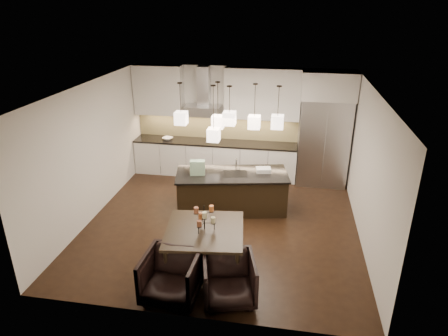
% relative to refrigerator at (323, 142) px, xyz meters
% --- Properties ---
extents(floor, '(5.50, 5.50, 0.02)m').
position_rel_refrigerator_xyz_m(floor, '(-2.10, -2.38, -1.08)').
color(floor, black).
rests_on(floor, ground).
extents(ceiling, '(5.50, 5.50, 0.02)m').
position_rel_refrigerator_xyz_m(ceiling, '(-2.10, -2.38, 1.73)').
color(ceiling, white).
rests_on(ceiling, wall_back).
extents(wall_back, '(5.50, 0.02, 2.80)m').
position_rel_refrigerator_xyz_m(wall_back, '(-2.10, 0.38, 0.32)').
color(wall_back, silver).
rests_on(wall_back, ground).
extents(wall_front, '(5.50, 0.02, 2.80)m').
position_rel_refrigerator_xyz_m(wall_front, '(-2.10, -5.14, 0.32)').
color(wall_front, silver).
rests_on(wall_front, ground).
extents(wall_left, '(0.02, 5.50, 2.80)m').
position_rel_refrigerator_xyz_m(wall_left, '(-4.86, -2.38, 0.32)').
color(wall_left, silver).
rests_on(wall_left, ground).
extents(wall_right, '(0.02, 5.50, 2.80)m').
position_rel_refrigerator_xyz_m(wall_right, '(0.66, -2.38, 0.32)').
color(wall_right, silver).
rests_on(wall_right, ground).
extents(refrigerator, '(1.20, 0.72, 2.15)m').
position_rel_refrigerator_xyz_m(refrigerator, '(0.00, 0.00, 0.00)').
color(refrigerator, '#B7B7BA').
rests_on(refrigerator, floor).
extents(fridge_panel, '(1.26, 0.72, 0.65)m').
position_rel_refrigerator_xyz_m(fridge_panel, '(0.00, 0.00, 1.40)').
color(fridge_panel, silver).
rests_on(fridge_panel, refrigerator).
extents(lower_cabinets, '(4.21, 0.62, 0.88)m').
position_rel_refrigerator_xyz_m(lower_cabinets, '(-2.73, 0.05, -0.64)').
color(lower_cabinets, silver).
rests_on(lower_cabinets, floor).
extents(countertop, '(4.21, 0.66, 0.04)m').
position_rel_refrigerator_xyz_m(countertop, '(-2.73, 0.05, -0.17)').
color(countertop, black).
rests_on(countertop, lower_cabinets).
extents(backsplash, '(4.21, 0.02, 0.63)m').
position_rel_refrigerator_xyz_m(backsplash, '(-2.73, 0.35, 0.16)').
color(backsplash, '#D5C783').
rests_on(backsplash, countertop).
extents(upper_cab_left, '(1.25, 0.35, 1.25)m').
position_rel_refrigerator_xyz_m(upper_cab_left, '(-4.20, 0.19, 1.10)').
color(upper_cab_left, silver).
rests_on(upper_cab_left, wall_back).
extents(upper_cab_right, '(1.85, 0.35, 1.25)m').
position_rel_refrigerator_xyz_m(upper_cab_right, '(-1.55, 0.19, 1.10)').
color(upper_cab_right, silver).
rests_on(upper_cab_right, wall_back).
extents(hood_canopy, '(0.90, 0.52, 0.24)m').
position_rel_refrigerator_xyz_m(hood_canopy, '(-3.03, 0.10, 0.65)').
color(hood_canopy, '#B7B7BA').
rests_on(hood_canopy, wall_back).
extents(hood_chimney, '(0.30, 0.28, 0.96)m').
position_rel_refrigerator_xyz_m(hood_chimney, '(-3.03, 0.21, 1.24)').
color(hood_chimney, '#B7B7BA').
rests_on(hood_chimney, hood_canopy).
extents(fruit_bowl, '(0.33, 0.33, 0.06)m').
position_rel_refrigerator_xyz_m(fruit_bowl, '(-3.97, 0.00, -0.12)').
color(fruit_bowl, silver).
rests_on(fruit_bowl, countertop).
extents(island_body, '(2.45, 1.35, 0.82)m').
position_rel_refrigerator_xyz_m(island_body, '(-2.00, -1.76, -0.67)').
color(island_body, black).
rests_on(island_body, floor).
extents(island_top, '(2.54, 1.44, 0.04)m').
position_rel_refrigerator_xyz_m(island_top, '(-2.00, -1.76, -0.24)').
color(island_top, black).
rests_on(island_top, island_body).
extents(faucet, '(0.13, 0.24, 0.35)m').
position_rel_refrigerator_xyz_m(faucet, '(-1.93, -1.65, -0.05)').
color(faucet, silver).
rests_on(faucet, island_top).
extents(tote_bag, '(0.34, 0.22, 0.31)m').
position_rel_refrigerator_xyz_m(tote_bag, '(-2.72, -1.92, -0.07)').
color(tote_bag, '#1F6A35').
rests_on(tote_bag, island_top).
extents(food_container, '(0.35, 0.28, 0.09)m').
position_rel_refrigerator_xyz_m(food_container, '(-1.34, -1.56, -0.18)').
color(food_container, silver).
rests_on(food_container, island_top).
extents(dining_table, '(1.43, 1.43, 0.77)m').
position_rel_refrigerator_xyz_m(dining_table, '(-2.13, -3.94, -0.69)').
color(dining_table, black).
rests_on(dining_table, floor).
extents(candelabra, '(0.41, 0.41, 0.45)m').
position_rel_refrigerator_xyz_m(candelabra, '(-2.13, -3.94, -0.08)').
color(candelabra, black).
rests_on(candelabra, dining_table).
extents(candle_a, '(0.09, 0.09, 0.10)m').
position_rel_refrigerator_xyz_m(candle_a, '(-1.99, -3.92, -0.12)').
color(candle_a, beige).
rests_on(candle_a, candelabra).
extents(candle_b, '(0.09, 0.09, 0.10)m').
position_rel_refrigerator_xyz_m(candle_b, '(-2.21, -3.83, -0.12)').
color(candle_b, '#CA6A33').
rests_on(candle_b, candelabra).
extents(candle_c, '(0.09, 0.09, 0.10)m').
position_rel_refrigerator_xyz_m(candle_c, '(-2.18, -4.07, -0.12)').
color(candle_c, brown).
rests_on(candle_c, candelabra).
extents(candle_d, '(0.09, 0.09, 0.10)m').
position_rel_refrigerator_xyz_m(candle_d, '(-2.03, -3.83, 0.04)').
color(candle_d, '#CA6A33').
rests_on(candle_d, candelabra).
extents(candle_e, '(0.09, 0.09, 0.10)m').
position_rel_refrigerator_xyz_m(candle_e, '(-2.26, -3.93, 0.04)').
color(candle_e, brown).
rests_on(candle_e, candelabra).
extents(candle_f, '(0.09, 0.09, 0.10)m').
position_rel_refrigerator_xyz_m(candle_f, '(-2.09, -4.07, 0.04)').
color(candle_f, beige).
rests_on(candle_f, candelabra).
extents(armchair_left, '(0.87, 0.89, 0.78)m').
position_rel_refrigerator_xyz_m(armchair_left, '(-2.48, -4.76, -0.69)').
color(armchair_left, black).
rests_on(armchair_left, floor).
extents(armchair_right, '(0.96, 0.98, 0.73)m').
position_rel_refrigerator_xyz_m(armchair_right, '(-1.60, -4.65, -0.71)').
color(armchair_right, black).
rests_on(armchair_right, floor).
extents(pendant_a, '(0.24, 0.24, 0.26)m').
position_rel_refrigerator_xyz_m(pendant_a, '(-3.03, -1.92, 1.00)').
color(pendant_a, beige).
rests_on(pendant_a, ceiling).
extents(pendant_b, '(0.24, 0.24, 0.26)m').
position_rel_refrigerator_xyz_m(pendant_b, '(-2.31, -1.70, 0.90)').
color(pendant_b, beige).
rests_on(pendant_b, ceiling).
extents(pendant_c, '(0.24, 0.24, 0.26)m').
position_rel_refrigerator_xyz_m(pendant_c, '(-2.01, -2.08, 1.09)').
color(pendant_c, beige).
rests_on(pendant_c, ceiling).
extents(pendant_d, '(0.24, 0.24, 0.26)m').
position_rel_refrigerator_xyz_m(pendant_d, '(-1.55, -1.77, 0.95)').
color(pendant_d, beige).
rests_on(pendant_d, ceiling).
extents(pendant_e, '(0.24, 0.24, 0.26)m').
position_rel_refrigerator_xyz_m(pendant_e, '(-1.08, -1.91, 1.01)').
color(pendant_e, beige).
rests_on(pendant_e, ceiling).
extents(pendant_f, '(0.24, 0.24, 0.26)m').
position_rel_refrigerator_xyz_m(pendant_f, '(-2.33, -2.05, 0.73)').
color(pendant_f, beige).
rests_on(pendant_f, ceiling).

